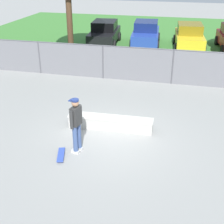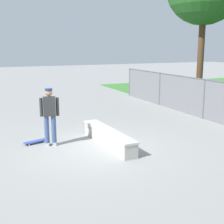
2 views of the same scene
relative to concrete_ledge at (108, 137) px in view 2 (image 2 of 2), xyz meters
name	(u,v)px [view 2 (image 2 of 2)]	position (x,y,z in m)	size (l,w,h in m)	color
ground_plane	(91,148)	(0.09, -0.64, -0.25)	(80.00, 80.00, 0.00)	gray
concrete_ledge	(108,137)	(0.00, 0.00, 0.00)	(3.10, 0.58, 0.49)	#A8A59E
skateboarder	(50,114)	(-0.67, -1.71, 0.79)	(0.35, 0.59, 1.84)	beige
skateboard	(36,141)	(-1.08, -2.12, -0.17)	(0.42, 0.82, 0.09)	#334CB2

